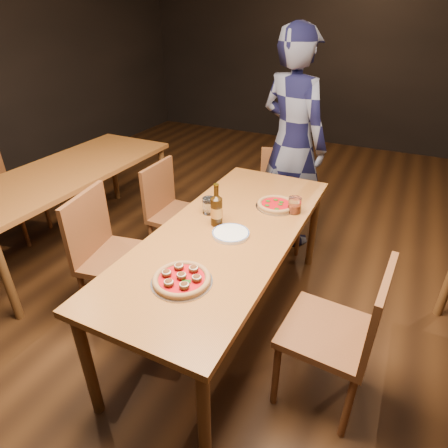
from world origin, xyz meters
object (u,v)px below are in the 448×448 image
at_px(table_left, 66,177).
at_px(beer_bottle, 217,211).
at_px(pizza_meatball, 182,279).
at_px(water_glass, 209,206).
at_px(chair_main_e, 328,331).
at_px(chair_end, 281,200).
at_px(diner, 292,143).
at_px(pizza_margherita, 276,205).
at_px(chair_main_sw, 181,215).
at_px(chair_main_nw, 121,258).
at_px(chair_nbr_left, 12,195).
at_px(plate_stack, 231,234).
at_px(table_main, 227,240).
at_px(amber_glass, 295,205).

distance_m(table_left, beer_bottle, 1.64).
height_order(pizza_meatball, water_glass, water_glass).
bearing_deg(chair_main_e, water_glass, -111.57).
bearing_deg(chair_end, diner, 69.66).
bearing_deg(beer_bottle, pizza_margherita, 57.14).
relative_size(chair_main_e, pizza_meatball, 3.08).
bearing_deg(table_left, chair_main_sw, 10.57).
bearing_deg(chair_main_nw, water_glass, -59.38).
xyz_separation_m(chair_main_e, water_glass, (-0.93, 0.44, 0.32)).
relative_size(chair_main_e, diner, 0.51).
bearing_deg(water_glass, table_left, 174.33).
relative_size(chair_main_sw, chair_nbr_left, 1.05).
bearing_deg(plate_stack, chair_end, 92.98).
relative_size(chair_main_sw, pizza_margherita, 3.27).
relative_size(plate_stack, diner, 0.12).
height_order(pizza_meatball, plate_stack, pizza_meatball).
bearing_deg(chair_end, chair_main_sw, -150.26).
height_order(chair_nbr_left, pizza_meatball, chair_nbr_left).
distance_m(chair_main_nw, chair_end, 1.54).
xyz_separation_m(table_main, plate_stack, (0.04, -0.05, 0.08)).
bearing_deg(chair_main_nw, diner, -33.85).
xyz_separation_m(chair_main_nw, amber_glass, (0.97, 0.66, 0.31)).
bearing_deg(chair_main_e, table_left, -99.97).
bearing_deg(amber_glass, pizza_margherita, 170.29).
bearing_deg(plate_stack, chair_main_nw, -163.85).
distance_m(chair_main_nw, diner, 1.75).
bearing_deg(chair_main_nw, chair_nbr_left, 64.98).
bearing_deg(chair_end, pizza_meatball, -104.25).
distance_m(chair_main_sw, amber_glass, 1.03).
bearing_deg(chair_nbr_left, chair_end, -82.82).
bearing_deg(beer_bottle, table_left, 170.62).
distance_m(beer_bottle, diner, 1.28).
height_order(chair_main_sw, chair_main_e, chair_main_e).
bearing_deg(plate_stack, beer_bottle, 149.72).
height_order(table_main, amber_glass, amber_glass).
bearing_deg(pizza_meatball, chair_end, 91.16).
bearing_deg(plate_stack, table_main, 133.60).
xyz_separation_m(table_left, water_glass, (1.49, -0.15, 0.13)).
relative_size(table_left, amber_glass, 18.37).
relative_size(chair_main_e, chair_nbr_left, 1.10).
height_order(chair_main_nw, diner, diner).
distance_m(table_main, pizza_margherita, 0.47).
xyz_separation_m(plate_stack, diner, (-0.05, 1.35, 0.18)).
height_order(chair_main_nw, water_glass, chair_main_nw).
distance_m(table_left, chair_end, 1.90).
relative_size(pizza_meatball, plate_stack, 1.37).
bearing_deg(chair_main_nw, pizza_margherita, -61.29).
distance_m(chair_main_nw, chair_main_sw, 0.75).
relative_size(chair_main_e, chair_end, 1.06).
distance_m(amber_glass, diner, 0.95).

